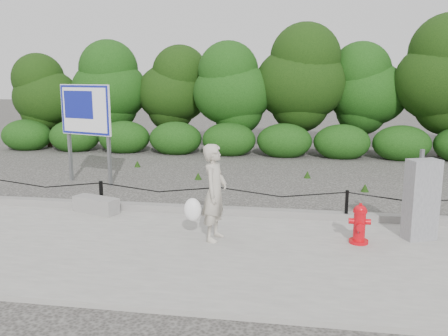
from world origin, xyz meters
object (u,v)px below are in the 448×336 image
object	(u,v)px
advertising_sign	(86,114)
pedestrian	(213,194)
fire_hydrant	(360,224)
utility_cabinet	(421,200)
concrete_block	(96,205)

from	to	relation	value
advertising_sign	pedestrian	bearing A→B (deg)	-26.28
fire_hydrant	pedestrian	world-z (taller)	pedestrian
utility_cabinet	pedestrian	bearing A→B (deg)	166.99
utility_cabinet	fire_hydrant	bearing A→B (deg)	177.90
fire_hydrant	concrete_block	size ratio (longest dim) A/B	0.70
pedestrian	advertising_sign	bearing A→B (deg)	54.52
fire_hydrant	advertising_sign	distance (m)	7.75
fire_hydrant	utility_cabinet	world-z (taller)	utility_cabinet
utility_cabinet	advertising_sign	world-z (taller)	advertising_sign
fire_hydrant	utility_cabinet	bearing A→B (deg)	21.66
concrete_block	utility_cabinet	xyz separation A→B (m)	(6.15, -0.62, 0.54)
fire_hydrant	concrete_block	bearing A→B (deg)	169.64
pedestrian	utility_cabinet	distance (m)	3.53
concrete_block	pedestrian	bearing A→B (deg)	-24.56
fire_hydrant	advertising_sign	world-z (taller)	advertising_sign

